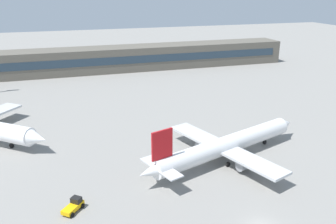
% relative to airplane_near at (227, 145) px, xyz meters
% --- Properties ---
extents(ground_plane, '(400.00, 400.00, 0.00)m').
position_rel_airplane_near_xyz_m(ground_plane, '(-4.45, 20.33, -2.91)').
color(ground_plane, gray).
extents(terminal_building, '(130.89, 12.13, 9.00)m').
position_rel_airplane_near_xyz_m(terminal_building, '(-4.45, 79.97, 1.60)').
color(terminal_building, '#5B564C').
rests_on(terminal_building, ground_plane).
extents(airplane_near, '(37.31, 26.66, 9.53)m').
position_rel_airplane_near_xyz_m(airplane_near, '(0.00, 0.00, 0.00)').
color(airplane_near, silver).
rests_on(airplane_near, ground_plane).
extents(baggage_tug_yellow, '(3.48, 3.71, 1.75)m').
position_rel_airplane_near_xyz_m(baggage_tug_yellow, '(-28.47, -8.03, -2.11)').
color(baggage_tug_yellow, '#F2B20C').
rests_on(baggage_tug_yellow, ground_plane).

